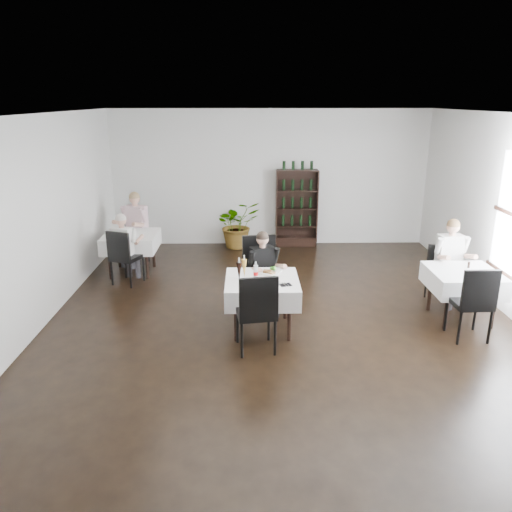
% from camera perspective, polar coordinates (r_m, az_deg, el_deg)
% --- Properties ---
extents(room_shell, '(9.00, 9.00, 9.00)m').
position_cam_1_polar(room_shell, '(6.83, 3.24, 3.11)').
color(room_shell, black).
rests_on(room_shell, ground).
extents(wine_shelf, '(0.90, 0.28, 1.75)m').
position_cam_1_polar(wine_shelf, '(11.21, 4.66, 5.40)').
color(wine_shelf, black).
rests_on(wine_shelf, ground).
extents(main_table, '(1.03, 1.03, 0.77)m').
position_cam_1_polar(main_table, '(7.08, 0.69, -3.79)').
color(main_table, black).
rests_on(main_table, ground).
extents(left_table, '(0.98, 0.98, 0.77)m').
position_cam_1_polar(left_table, '(9.71, -14.08, 1.61)').
color(left_table, black).
rests_on(left_table, ground).
extents(right_table, '(0.98, 0.98, 0.77)m').
position_cam_1_polar(right_table, '(8.03, 22.58, -2.59)').
color(right_table, black).
rests_on(right_table, ground).
extents(potted_tree, '(1.19, 1.11, 1.05)m').
position_cam_1_polar(potted_tree, '(11.12, -2.13, 3.65)').
color(potted_tree, '#2A541C').
rests_on(potted_tree, ground).
extents(main_chair_far, '(0.62, 0.62, 1.16)m').
position_cam_1_polar(main_chair_far, '(7.82, 0.54, -1.39)').
color(main_chair_far, black).
rests_on(main_chair_far, ground).
extents(main_chair_near, '(0.57, 0.57, 1.09)m').
position_cam_1_polar(main_chair_near, '(6.45, 0.11, -6.00)').
color(main_chair_near, black).
rests_on(main_chair_near, ground).
extents(left_chair_far, '(0.60, 0.61, 1.10)m').
position_cam_1_polar(left_chair_far, '(10.29, -13.75, 2.59)').
color(left_chair_far, black).
rests_on(left_chair_far, ground).
extents(left_chair_near, '(0.60, 0.60, 1.00)m').
position_cam_1_polar(left_chair_near, '(9.12, -14.91, 0.22)').
color(left_chair_near, black).
rests_on(left_chair_near, ground).
extents(right_chair_far, '(0.50, 0.50, 0.92)m').
position_cam_1_polar(right_chair_far, '(8.66, 20.33, -1.55)').
color(right_chair_far, black).
rests_on(right_chair_far, ground).
extents(right_chair_near, '(0.51, 0.51, 1.07)m').
position_cam_1_polar(right_chair_near, '(7.39, 23.64, -4.52)').
color(right_chair_near, black).
rests_on(right_chair_near, ground).
extents(diner_main, '(0.58, 0.61, 1.29)m').
position_cam_1_polar(diner_main, '(7.61, 0.93, -1.23)').
color(diner_main, '#3A3940').
rests_on(diner_main, ground).
extents(diner_left_far, '(0.66, 0.69, 1.46)m').
position_cam_1_polar(diner_left_far, '(10.17, -13.77, 3.69)').
color(diner_left_far, '#3A3940').
rests_on(diner_left_far, ground).
extents(diner_left_near, '(0.54, 0.58, 1.29)m').
position_cam_1_polar(diner_left_near, '(9.20, -14.79, 1.50)').
color(diner_left_near, '#3A3940').
rests_on(diner_left_near, ground).
extents(diner_right_far, '(0.55, 0.56, 1.40)m').
position_cam_1_polar(diner_right_far, '(8.54, 21.47, 0.05)').
color(diner_right_far, '#3A3940').
rests_on(diner_right_far, ground).
extents(plate_far, '(0.37, 0.37, 0.09)m').
position_cam_1_polar(plate_far, '(7.27, 1.60, -1.80)').
color(plate_far, white).
rests_on(plate_far, main_table).
extents(plate_near, '(0.34, 0.34, 0.08)m').
position_cam_1_polar(plate_near, '(6.91, 1.60, -2.88)').
color(plate_near, white).
rests_on(plate_near, main_table).
extents(pilsner_dark, '(0.08, 0.08, 0.34)m').
position_cam_1_polar(pilsner_dark, '(6.92, -1.94, -1.79)').
color(pilsner_dark, black).
rests_on(pilsner_dark, main_table).
extents(pilsner_lager, '(0.08, 0.08, 0.33)m').
position_cam_1_polar(pilsner_lager, '(7.07, -1.35, -1.40)').
color(pilsner_lager, gold).
rests_on(pilsner_lager, main_table).
extents(coke_bottle, '(0.07, 0.07, 0.26)m').
position_cam_1_polar(coke_bottle, '(6.99, -0.02, -1.88)').
color(coke_bottle, silver).
rests_on(coke_bottle, main_table).
extents(napkin_cutlery, '(0.18, 0.17, 0.02)m').
position_cam_1_polar(napkin_cutlery, '(6.83, 3.39, -3.29)').
color(napkin_cutlery, black).
rests_on(napkin_cutlery, main_table).
extents(pepper_mill, '(0.05, 0.05, 0.09)m').
position_cam_1_polar(pepper_mill, '(8.14, 23.14, -0.94)').
color(pepper_mill, black).
rests_on(pepper_mill, right_table).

